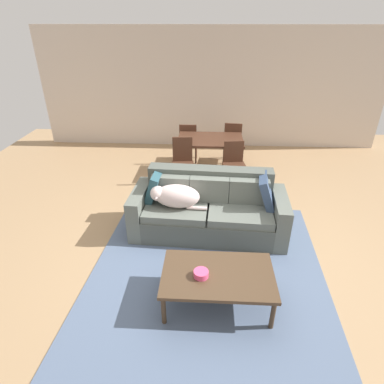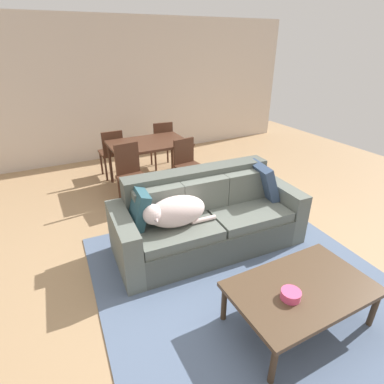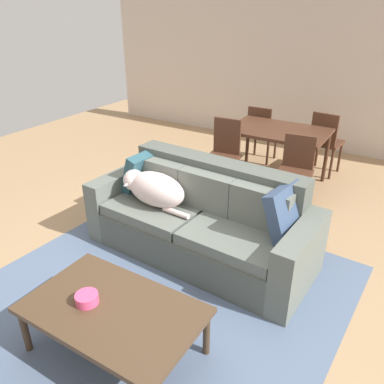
{
  "view_description": "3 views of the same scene",
  "coord_description": "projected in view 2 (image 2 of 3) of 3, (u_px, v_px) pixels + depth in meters",
  "views": [
    {
      "loc": [
        -0.02,
        -3.68,
        2.8
      ],
      "look_at": [
        -0.23,
        0.31,
        0.62
      ],
      "focal_mm": 29.76,
      "sensor_mm": 36.0,
      "label": 1
    },
    {
      "loc": [
        -1.58,
        -2.42,
        2.24
      ],
      "look_at": [
        -0.15,
        0.36,
        0.7
      ],
      "focal_mm": 28.74,
      "sensor_mm": 36.0,
      "label": 2
    },
    {
      "loc": [
        1.61,
        -2.52,
        2.27
      ],
      "look_at": [
        0.03,
        0.06,
        0.76
      ],
      "focal_mm": 36.16,
      "sensor_mm": 36.0,
      "label": 3
    }
  ],
  "objects": [
    {
      "name": "dining_table",
      "position": [
        149.0,
        146.0,
        5.06
      ],
      "size": [
        1.26,
        0.85,
        0.75
      ],
      "color": "#4A2B1D",
      "rests_on": "ground"
    },
    {
      "name": "area_rug",
      "position": [
        254.0,
        294.0,
        3.03
      ],
      "size": [
        3.05,
        3.43,
        0.01
      ],
      "primitive_type": "cube",
      "rotation": [
        0.0,
        0.0,
        -0.05
      ],
      "color": "slate",
      "rests_on": "ground"
    },
    {
      "name": "throw_pillow_by_right_arm",
      "position": [
        263.0,
        181.0,
        3.84
      ],
      "size": [
        0.32,
        0.49,
        0.46
      ],
      "primitive_type": "cube",
      "rotation": [
        0.0,
        -0.34,
        -0.15
      ],
      "color": "#364969",
      "rests_on": "couch"
    },
    {
      "name": "coffee_table",
      "position": [
        301.0,
        290.0,
        2.56
      ],
      "size": [
        1.2,
        0.74,
        0.41
      ],
      "color": "#4B3624",
      "rests_on": "ground"
    },
    {
      "name": "back_partition",
      "position": [
        116.0,
        90.0,
        6.16
      ],
      "size": [
        8.0,
        0.12,
        2.7
      ],
      "primitive_type": "cube",
      "color": "beige",
      "rests_on": "ground"
    },
    {
      "name": "ground_plane",
      "position": [
        217.0,
        256.0,
        3.57
      ],
      "size": [
        10.0,
        10.0,
        0.0
      ],
      "primitive_type": "plane",
      "color": "tan"
    },
    {
      "name": "throw_pillow_by_left_arm",
      "position": [
        137.0,
        208.0,
        3.25
      ],
      "size": [
        0.26,
        0.43,
        0.43
      ],
      "primitive_type": "cube",
      "rotation": [
        0.0,
        0.29,
        -0.07
      ],
      "color": "#274D58",
      "rests_on": "couch"
    },
    {
      "name": "couch",
      "position": [
        207.0,
        219.0,
        3.64
      ],
      "size": [
        2.24,
        1.0,
        0.89
      ],
      "rotation": [
        0.0,
        0.0,
        -0.05
      ],
      "color": "#4D534C",
      "rests_on": "ground"
    },
    {
      "name": "dining_chair_near_left",
      "position": [
        131.0,
        173.0,
        4.46
      ],
      "size": [
        0.43,
        0.43,
        0.94
      ],
      "rotation": [
        0.0,
        0.0,
        0.09
      ],
      "color": "#4A2B1D",
      "rests_on": "ground"
    },
    {
      "name": "dining_chair_near_right",
      "position": [
        188.0,
        163.0,
        4.89
      ],
      "size": [
        0.44,
        0.44,
        0.87
      ],
      "rotation": [
        0.0,
        0.0,
        0.12
      ],
      "color": "#4A2B1D",
      "rests_on": "ground"
    },
    {
      "name": "dining_chair_far_right",
      "position": [
        162.0,
        142.0,
        5.83
      ],
      "size": [
        0.44,
        0.44,
        0.91
      ],
      "rotation": [
        0.0,
        0.0,
        3.03
      ],
      "color": "#4A2B1D",
      "rests_on": "ground"
    },
    {
      "name": "dog_on_left_cushion",
      "position": [
        174.0,
        212.0,
        3.21
      ],
      "size": [
        0.8,
        0.36,
        0.33
      ],
      "rotation": [
        0.0,
        0.0,
        -0.05
      ],
      "color": "beige",
      "rests_on": "couch"
    },
    {
      "name": "dining_chair_far_left",
      "position": [
        112.0,
        151.0,
        5.44
      ],
      "size": [
        0.41,
        0.41,
        0.87
      ],
      "rotation": [
        0.0,
        0.0,
        3.16
      ],
      "color": "#4A2B1D",
      "rests_on": "ground"
    },
    {
      "name": "bowl_on_coffee_table",
      "position": [
        291.0,
        295.0,
        2.42
      ],
      "size": [
        0.16,
        0.16,
        0.07
      ],
      "primitive_type": "cylinder",
      "color": "#EA4C7F",
      "rests_on": "coffee_table"
    }
  ]
}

